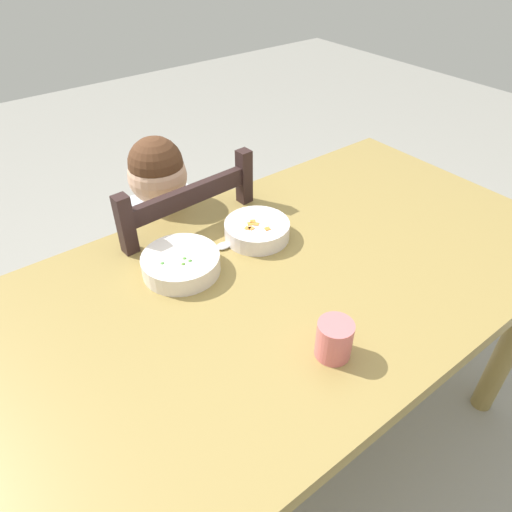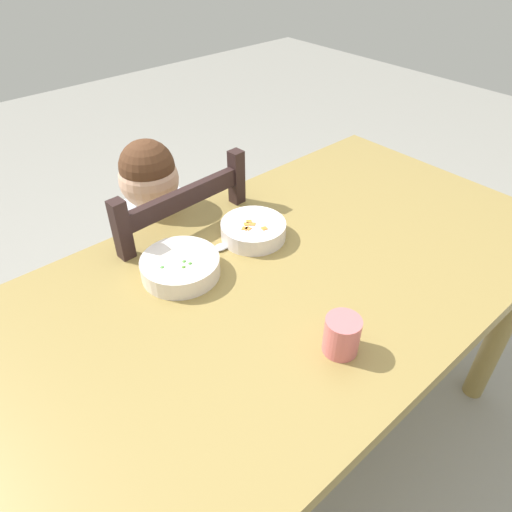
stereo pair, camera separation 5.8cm
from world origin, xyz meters
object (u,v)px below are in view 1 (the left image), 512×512
Objects in this scene: bowl_of_carrots at (257,230)px; drinking_cup at (334,339)px; dining_chair at (176,282)px; dining_table at (276,308)px; spoon at (230,243)px; bowl_of_peas at (181,263)px; child_figure at (170,239)px.

bowl_of_carrots is 2.09× the size of drinking_cup.
drinking_cup is (-0.01, -0.71, 0.35)m from dining_chair.
dining_table is 0.51m from dining_chair.
spoon is 0.43m from drinking_cup.
bowl_of_peas is at bearing 104.79° from drinking_cup.
dining_table is 11.57× the size of spoon.
child_figure reaches higher than bowl_of_peas.
dining_chair is 0.42m from spoon.
spoon is at bearing -81.89° from child_figure.
child_figure is 0.35m from bowl_of_peas.
child_figure is 0.31m from spoon.
child_figure reaches higher than drinking_cup.
dining_chair is 0.79m from drinking_cup.
dining_chair is at bearing 89.12° from drinking_cup.
bowl_of_carrots reaches higher than spoon.
bowl_of_carrots is (0.11, -0.30, 0.33)m from dining_chair.
child_figure reaches higher than dining_table.
bowl_of_carrots is at bearing 0.00° from bowl_of_peas.
spoon reaches higher than dining_table.
spoon is (-0.08, 0.02, -0.02)m from bowl_of_carrots.
bowl_of_carrots is at bearing 73.11° from drinking_cup.
dining_table is 19.27× the size of drinking_cup.
dining_chair is at bearing 97.38° from spoon.
child_figure is 11.57× the size of drinking_cup.
spoon is (0.16, 0.02, -0.02)m from bowl_of_peas.
bowl_of_carrots is (0.12, -0.29, 0.15)m from child_figure.
child_figure reaches higher than spoon.
dining_table is at bearing 76.77° from drinking_cup.
dining_table is 9.20× the size of bowl_of_carrots.
spoon is at bearing 167.69° from bowl_of_carrots.
drinking_cup is at bearing -103.23° from dining_table.
drinking_cup is (-0.12, -0.41, 0.02)m from bowl_of_carrots.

